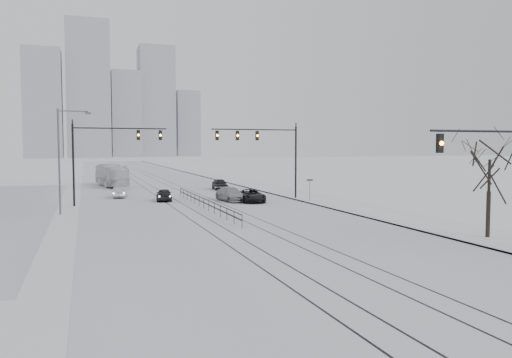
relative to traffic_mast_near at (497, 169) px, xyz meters
name	(u,v)px	position (x,y,z in m)	size (l,w,h in m)	color
ground	(388,304)	(-10.79, -6.00, -4.56)	(500.00, 500.00, 0.00)	silver
road	(159,185)	(-10.79, 54.00, -4.55)	(22.00, 260.00, 0.02)	silver
sidewalk_east	(244,183)	(2.71, 54.00, -4.48)	(5.00, 260.00, 0.16)	silver
curb	(230,183)	(0.26, 54.00, -4.50)	(0.10, 260.00, 0.12)	gray
tram_rails	(184,198)	(-10.79, 34.00, -4.54)	(5.30, 180.00, 0.01)	black
skyline	(113,102)	(-5.77, 267.63, 26.08)	(96.00, 48.00, 72.00)	#9A9EA9
traffic_mast_near	(497,169)	(0.00, 0.00, 0.00)	(6.10, 0.37, 7.00)	black
traffic_mast_ne	(267,147)	(-2.64, 29.00, 1.20)	(9.60, 0.37, 8.00)	black
traffic_mast_nw	(105,149)	(-19.31, 30.00, 1.01)	(9.10, 0.37, 8.00)	black
street_light_west	(63,153)	(-22.99, 24.00, 0.65)	(2.73, 0.25, 9.00)	#595B60
bare_tree	(490,168)	(2.41, 3.00, -0.07)	(4.40, 4.40, 6.10)	black
median_fence	(204,203)	(-10.79, 24.00, -4.04)	(0.06, 24.00, 1.00)	black
street_sign	(310,187)	(1.01, 26.00, -2.96)	(0.70, 0.06, 2.40)	#595B60
sedan_sb_inner	(164,195)	(-13.32, 31.77, -3.89)	(1.58, 3.93, 1.34)	black
sedan_sb_outer	(120,192)	(-17.48, 36.95, -3.93)	(1.34, 3.85, 1.27)	#B8BBC1
sedan_nb_front	(252,196)	(-4.82, 27.76, -3.89)	(2.25, 4.87, 1.35)	black
sedan_nb_right	(231,195)	(-6.65, 29.19, -3.84)	(2.01, 4.95, 1.44)	#9A9CA2
sedan_nb_far	(220,184)	(-4.12, 43.38, -3.82)	(1.75, 4.34, 1.48)	black
box_truck	(111,176)	(-17.61, 54.03, -2.98)	(2.66, 11.35, 3.16)	silver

